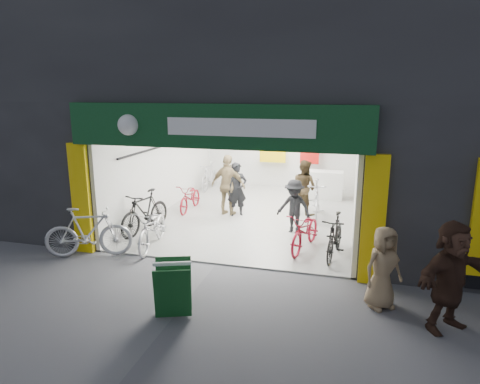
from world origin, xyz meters
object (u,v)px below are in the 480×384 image
at_px(parked_bike, 88,232).
at_px(bike_left_front, 153,228).
at_px(bike_right_front, 335,237).
at_px(sandwich_board, 173,287).
at_px(pedestrian_near, 383,268).

bearing_deg(parked_bike, bike_left_front, -74.20).
bearing_deg(bike_right_front, parked_bike, -158.16).
bearing_deg(bike_left_front, sandwich_board, -66.46).
bearing_deg(pedestrian_near, sandwich_board, 163.97).
relative_size(parked_bike, pedestrian_near, 1.32).
relative_size(bike_left_front, pedestrian_near, 1.29).
height_order(bike_right_front, parked_bike, parked_bike).
distance_m(bike_left_front, bike_right_front, 4.33).
height_order(bike_left_front, pedestrian_near, pedestrian_near).
bearing_deg(pedestrian_near, bike_left_front, 126.93).
height_order(parked_bike, sandwich_board, parked_bike).
xyz_separation_m(bike_left_front, parked_bike, (-1.16, -0.90, 0.09)).
bearing_deg(sandwich_board, bike_left_front, 101.46).
bearing_deg(bike_right_front, sandwich_board, -119.34).
relative_size(parked_bike, sandwich_board, 2.09).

